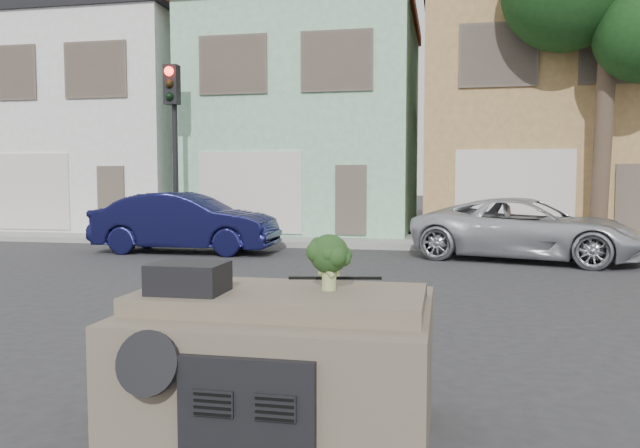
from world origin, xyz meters
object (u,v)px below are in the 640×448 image
(navy_sedan, at_px, (187,252))
(silver_pickup, at_px, (527,260))
(traffic_signal, at_px, (174,154))
(broccoli, at_px, (329,262))

(navy_sedan, bearing_deg, silver_pickup, -90.09)
(navy_sedan, relative_size, silver_pickup, 0.90)
(traffic_signal, bearing_deg, silver_pickup, -11.03)
(silver_pickup, height_order, broccoli, broccoli)
(broccoli, bearing_deg, silver_pickup, 76.13)
(silver_pickup, distance_m, broccoli, 11.12)
(silver_pickup, bearing_deg, navy_sedan, 107.78)
(traffic_signal, bearing_deg, broccoli, -61.53)
(navy_sedan, height_order, broccoli, broccoli)
(silver_pickup, height_order, traffic_signal, traffic_signal)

